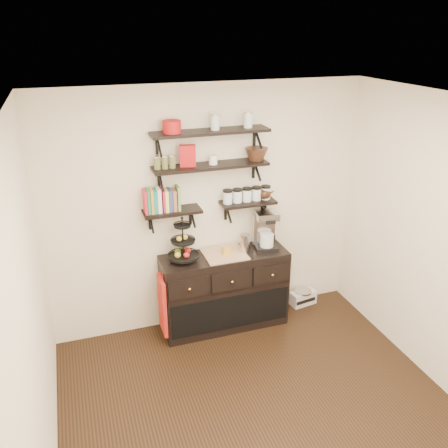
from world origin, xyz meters
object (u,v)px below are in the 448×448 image
coffee_maker (265,230)px  radio (303,297)px  sideboard (224,290)px  fruit_stand (183,247)px

coffee_maker → radio: coffee_maker is taller
coffee_maker → radio: bearing=15.3°
sideboard → coffee_maker: 0.82m
sideboard → radio: 1.13m
fruit_stand → radio: size_ratio=1.43×
sideboard → radio: (1.06, 0.10, -0.36)m
sideboard → fruit_stand: bearing=179.6°
sideboard → coffee_maker: coffee_maker is taller
fruit_stand → coffee_maker: 0.94m
sideboard → radio: size_ratio=4.15×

